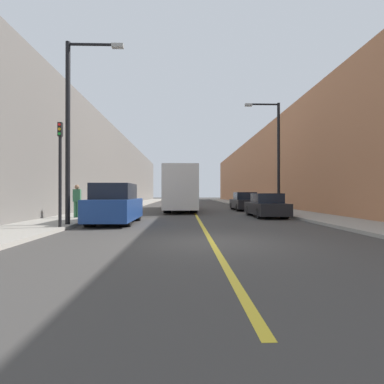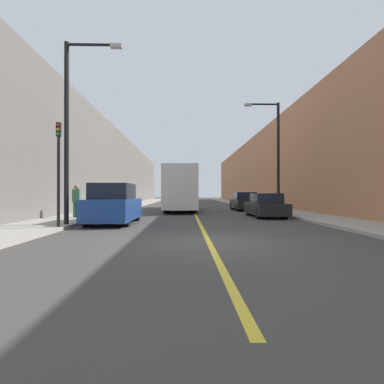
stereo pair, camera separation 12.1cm
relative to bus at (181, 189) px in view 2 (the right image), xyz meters
The scene contains 14 objects.
ground_plane 17.19m from the bus, 86.44° to the right, with size 200.00×200.00×0.00m, color #3F3D3A.
sidewalk_left 14.34m from the bus, 114.48° to the left, with size 2.90×72.00×0.14m, color #9E998E.
sidewalk_right 15.33m from the bus, 58.24° to the left, with size 2.90×72.00×0.14m, color #9E998E.
building_row_left 16.16m from the bus, 125.82° to the left, with size 4.00×72.00×8.80m, color #66605B.
building_row_right 17.49m from the bus, 48.47° to the left, with size 4.00×72.00×9.07m, color #B2724C.
road_center_line 13.12m from the bus, 85.32° to the left, with size 0.16×72.00×0.01m, color gold.
bus is the anchor object (origin of this frame).
parked_suv_left 11.87m from the bus, 105.09° to the right, with size 1.98×4.64×1.93m.
car_right_near 9.40m from the bus, 55.30° to the right, with size 1.77×4.45×1.46m.
car_right_mid 5.60m from the bus, ahead, with size 1.87×4.50×1.57m.
street_lamp_left 14.04m from the bus, 109.25° to the right, with size 2.47×0.24×7.83m.
street_lamp_right 8.87m from the bus, 38.27° to the right, with size 2.47×0.24×7.65m.
traffic_light 14.80m from the bus, 108.30° to the right, with size 0.16×0.18×4.12m.
pedestrian 10.92m from the bus, 121.23° to the right, with size 0.40×0.25×1.80m.
Camera 2 is at (-0.72, -8.90, 1.45)m, focal length 28.00 mm.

